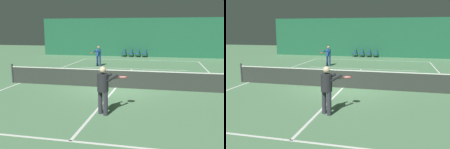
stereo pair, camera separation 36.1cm
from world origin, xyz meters
The scene contains 14 objects.
ground_plane centered at (0.00, 0.00, 0.00)m, with size 60.00×60.00×0.00m, color #56845B.
backdrop_curtain centered at (0.00, 14.96, 2.09)m, with size 23.00×0.12×4.17m.
court_line_baseline_far centered at (0.00, 11.90, 0.00)m, with size 11.00×0.10×0.00m.
court_line_service_far centered at (0.00, 6.40, 0.00)m, with size 8.25×0.10×0.00m.
court_line_service_near centered at (0.00, -6.40, 0.00)m, with size 8.25×0.10×0.00m.
court_line_sideline_left centered at (-5.50, 0.00, 0.00)m, with size 0.10×23.80×0.00m.
court_line_centre centered at (0.00, 0.00, 0.00)m, with size 0.10×12.80×0.00m.
tennis_net centered at (0.00, 0.00, 0.51)m, with size 12.00×0.10×1.07m.
player_near centered at (0.37, -4.08, 1.01)m, with size 1.06×1.35×1.73m.
player_far centered at (-2.92, 7.32, 0.95)m, with size 0.76×1.38×1.64m.
courtside_chair_0 centered at (-1.93, 14.41, 0.49)m, with size 0.44×0.44×0.84m.
courtside_chair_1 centered at (-1.18, 14.41, 0.49)m, with size 0.44×0.44×0.84m.
courtside_chair_2 centered at (-0.43, 14.41, 0.49)m, with size 0.44×0.44×0.84m.
courtside_chair_3 centered at (0.32, 14.41, 0.49)m, with size 0.44×0.44×0.84m.
Camera 2 is at (2.79, -12.27, 3.00)m, focal length 40.00 mm.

